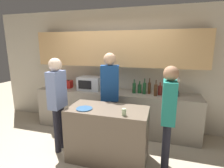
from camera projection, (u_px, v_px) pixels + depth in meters
The scene contains 19 objects.
ground_plane at pixel (90, 168), 2.76m from camera, with size 14.00×14.00×0.00m, color #BCAD93.
back_wall at pixel (118, 62), 3.99m from camera, with size 6.40×0.40×2.70m.
back_counter at pixel (114, 111), 3.97m from camera, with size 3.60×0.62×0.90m.
kitchen_island at pixel (108, 134), 2.91m from camera, with size 1.30×0.64×0.91m.
microwave at pixel (90, 83), 4.01m from camera, with size 0.52×0.39×0.30m.
toaster at pixel (67, 84), 4.20m from camera, with size 0.26×0.16×0.18m.
potted_plant at pixel (176, 86), 3.49m from camera, with size 0.14×0.14×0.40m.
bottle_0 at pixel (134, 88), 3.72m from camera, with size 0.07×0.07×0.30m.
bottle_1 at pixel (140, 89), 3.73m from camera, with size 0.08×0.08×0.26m.
bottle_2 at pixel (144, 88), 3.65m from camera, with size 0.07×0.07×0.33m.
bottle_3 at pixel (149, 88), 3.68m from camera, with size 0.06×0.06×0.33m.
bottle_4 at pixel (156, 90), 3.50m from camera, with size 0.07×0.07×0.33m.
bottle_5 at pixel (160, 90), 3.58m from camera, with size 0.09×0.09×0.26m.
bottle_6 at pixel (167, 90), 3.65m from camera, with size 0.09×0.09×0.26m.
plate_on_island at pixel (84, 109), 2.78m from camera, with size 0.26×0.26×0.01m.
cup_0 at pixel (124, 112), 2.51m from camera, with size 0.06×0.06×0.11m.
person_left at pixel (110, 90), 3.36m from camera, with size 0.38×0.26×1.77m.
person_center at pixel (57, 97), 3.06m from camera, with size 0.22×0.34×1.69m.
person_right at pixel (168, 111), 2.55m from camera, with size 0.21×0.34×1.62m.
Camera 1 is at (1.01, -2.21, 1.90)m, focal length 28.00 mm.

